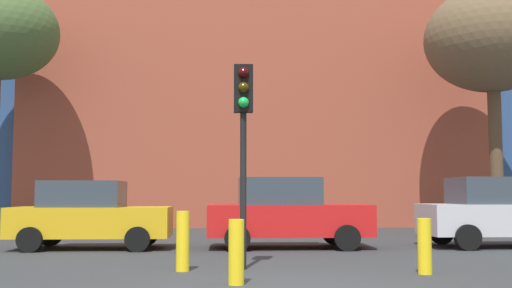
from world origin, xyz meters
TOP-DOWN VIEW (x-y plane):
  - ground_plane at (0.00, 0.00)m, footprint 200.00×200.00m
  - building_backdrop at (0.51, 20.85)m, footprint 34.02×10.77m
  - parked_car_1 at (-4.29, 6.50)m, footprint 3.95×1.94m
  - parked_car_2 at (0.70, 6.50)m, footprint 4.15×2.04m
  - parked_car_3 at (6.37, 6.50)m, footprint 4.19×2.06m
  - traffic_light_island at (-0.53, 2.13)m, footprint 0.36×0.36m
  - bare_tree_1 at (8.64, 11.71)m, footprint 4.76×4.76m
  - bollard_yellow_0 at (-1.62, 1.94)m, footprint 0.24×0.24m
  - bollard_yellow_1 at (2.61, 1.31)m, footprint 0.24×0.24m
  - bollard_yellow_2 at (-0.69, 0.24)m, footprint 0.24×0.24m

SIDE VIEW (x-z plane):
  - ground_plane at x=0.00m, z-range 0.00..0.00m
  - bollard_yellow_1 at x=2.61m, z-range 0.00..0.96m
  - bollard_yellow_2 at x=-0.69m, z-range 0.00..1.00m
  - bollard_yellow_0 at x=-1.62m, z-range 0.00..1.08m
  - parked_car_1 at x=-4.29m, z-range 0.00..1.71m
  - parked_car_2 at x=0.70m, z-range -0.01..1.79m
  - parked_car_3 at x=6.37m, z-range -0.01..1.81m
  - traffic_light_island at x=-0.53m, z-range 0.90..4.72m
  - building_backdrop at x=0.51m, z-range -1.02..11.90m
  - bare_tree_1 at x=8.64m, z-range 2.44..11.24m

